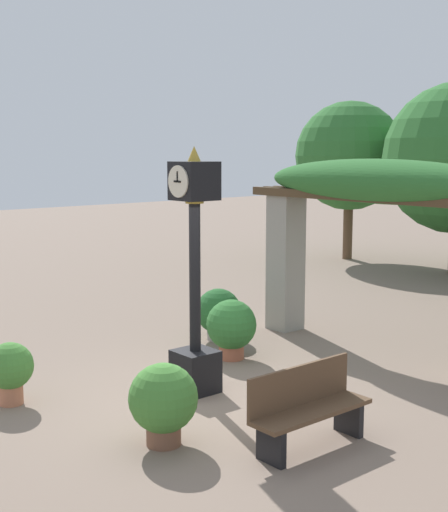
{
  "coord_description": "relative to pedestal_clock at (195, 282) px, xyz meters",
  "views": [
    {
      "loc": [
        7.02,
        -5.52,
        3.24
      ],
      "look_at": [
        -0.31,
        0.61,
        1.81
      ],
      "focal_mm": 50.0,
      "sensor_mm": 36.0,
      "label": 1
    }
  ],
  "objects": [
    {
      "name": "pergola",
      "position": [
        0.31,
        3.35,
        0.84
      ],
      "size": [
        5.07,
        1.11,
        3.1
      ],
      "color": "gray",
      "rests_on": "ground"
    },
    {
      "name": "potted_plant_far_left",
      "position": [
        1.15,
        -1.33,
        -1.0
      ],
      "size": [
        0.77,
        0.77,
        0.92
      ],
      "color": "brown",
      "rests_on": "ground"
    },
    {
      "name": "potted_plant_near_left",
      "position": [
        -1.15,
        -2.1,
        -1.04
      ],
      "size": [
        0.6,
        0.6,
        0.81
      ],
      "color": "#B26B4C",
      "rests_on": "ground"
    },
    {
      "name": "potted_plant_far_right",
      "position": [
        -1.86,
        1.93,
        -1.03
      ],
      "size": [
        0.77,
        0.77,
        0.89
      ],
      "color": "gray",
      "rests_on": "ground"
    },
    {
      "name": "ground_plane",
      "position": [
        0.31,
        -0.11,
        -1.51
      ],
      "size": [
        60.0,
        60.0,
        0.0
      ],
      "primitive_type": "plane",
      "color": "#7F6B5B"
    },
    {
      "name": "potted_plant_near_right",
      "position": [
        -0.86,
        1.37,
        -1.0
      ],
      "size": [
        0.78,
        0.78,
        0.94
      ],
      "color": "#9E563D",
      "rests_on": "ground"
    },
    {
      "name": "pedestal_clock",
      "position": [
        0.0,
        0.0,
        0.0
      ],
      "size": [
        0.52,
        0.55,
        3.28
      ],
      "color": "black",
      "rests_on": "ground"
    },
    {
      "name": "park_bench",
      "position": [
        2.2,
        -0.14,
        -1.07
      ],
      "size": [
        0.42,
        1.54,
        0.89
      ],
      "rotation": [
        0.0,
        0.0,
        1.57
      ],
      "color": "brown",
      "rests_on": "ground"
    }
  ]
}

